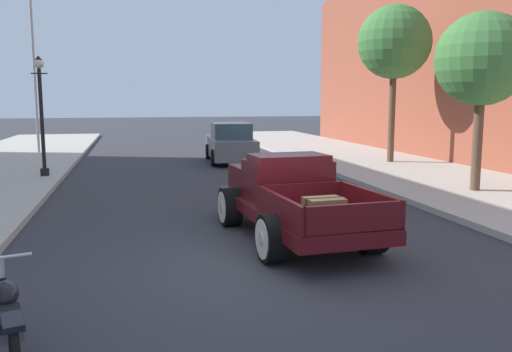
% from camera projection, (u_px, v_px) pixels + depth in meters
% --- Properties ---
extents(ground_plane, '(140.00, 140.00, 0.00)m').
position_uv_depth(ground_plane, '(276.00, 262.00, 8.78)').
color(ground_plane, '#333338').
extents(hotrod_truck_maroon, '(2.43, 5.03, 1.58)m').
position_uv_depth(hotrod_truck_maroon, '(289.00, 197.00, 10.40)').
color(hotrod_truck_maroon, '#510F14').
rests_on(hotrod_truck_maroon, ground).
extents(motorcycle_parked, '(0.79, 2.06, 0.93)m').
position_uv_depth(motorcycle_parked, '(8.00, 316.00, 5.48)').
color(motorcycle_parked, black).
rests_on(motorcycle_parked, ground).
extents(car_background_grey, '(2.05, 4.39, 1.65)m').
position_uv_depth(car_background_grey, '(231.00, 144.00, 22.43)').
color(car_background_grey, slate).
rests_on(car_background_grey, ground).
extents(street_lamp_far, '(0.50, 0.32, 3.85)m').
position_uv_depth(street_lamp_far, '(41.00, 107.00, 17.20)').
color(street_lamp_far, black).
rests_on(street_lamp_far, sidewalk_left).
extents(flagpole, '(1.74, 0.16, 9.16)m').
position_uv_depth(flagpole, '(37.00, 29.00, 24.39)').
color(flagpole, '#B2B2B7').
rests_on(flagpole, sidewalk_left).
extents(street_tree_nearest, '(2.49, 2.49, 4.79)m').
position_uv_depth(street_tree_nearest, '(482.00, 60.00, 14.25)').
color(street_tree_nearest, brown).
rests_on(street_tree_nearest, sidewalk_right).
extents(street_tree_second, '(2.85, 2.85, 6.09)m').
position_uv_depth(street_tree_second, '(394.00, 43.00, 20.77)').
color(street_tree_second, brown).
rests_on(street_tree_second, sidewalk_right).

